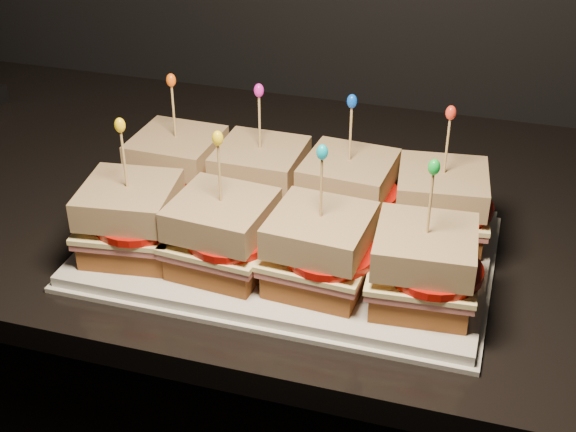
# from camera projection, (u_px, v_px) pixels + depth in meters

# --- Properties ---
(cabinet) EXTENTS (2.37, 0.65, 0.86)m
(cabinet) POSITION_uv_depth(u_px,v_px,m) (250.00, 429.00, 1.34)
(cabinet) COLOR black
(cabinet) RESTS_ON ground
(granite_slab) EXTENTS (2.41, 0.69, 0.03)m
(granite_slab) POSITION_uv_depth(u_px,v_px,m) (242.00, 199.00, 1.11)
(granite_slab) COLOR black
(granite_slab) RESTS_ON cabinet
(platter) EXTENTS (0.47, 0.29, 0.02)m
(platter) POSITION_uv_depth(u_px,v_px,m) (288.00, 249.00, 0.96)
(platter) COLOR silver
(platter) RESTS_ON granite_slab
(platter_rim) EXTENTS (0.48, 0.30, 0.01)m
(platter_rim) POSITION_uv_depth(u_px,v_px,m) (288.00, 253.00, 0.96)
(platter_rim) COLOR silver
(platter_rim) RESTS_ON granite_slab
(sandwich_0_bread_bot) EXTENTS (0.10, 0.10, 0.03)m
(sandwich_0_bread_bot) POSITION_uv_depth(u_px,v_px,m) (180.00, 186.00, 1.04)
(sandwich_0_bread_bot) COLOR brown
(sandwich_0_bread_bot) RESTS_ON platter
(sandwich_0_ham) EXTENTS (0.11, 0.11, 0.01)m
(sandwich_0_ham) POSITION_uv_depth(u_px,v_px,m) (179.00, 174.00, 1.03)
(sandwich_0_ham) COLOR #B15C5E
(sandwich_0_ham) RESTS_ON sandwich_0_bread_bot
(sandwich_0_cheese) EXTENTS (0.12, 0.11, 0.01)m
(sandwich_0_cheese) POSITION_uv_depth(u_px,v_px,m) (178.00, 169.00, 1.03)
(sandwich_0_cheese) COLOR #FBED9F
(sandwich_0_cheese) RESTS_ON sandwich_0_ham
(sandwich_0_tomato) EXTENTS (0.10, 0.10, 0.01)m
(sandwich_0_tomato) POSITION_uv_depth(u_px,v_px,m) (185.00, 168.00, 1.02)
(sandwich_0_tomato) COLOR #AE1009
(sandwich_0_tomato) RESTS_ON sandwich_0_cheese
(sandwich_0_bread_top) EXTENTS (0.11, 0.11, 0.03)m
(sandwich_0_bread_top) POSITION_uv_depth(u_px,v_px,m) (177.00, 149.00, 1.01)
(sandwich_0_bread_top) COLOR #5B3114
(sandwich_0_bread_top) RESTS_ON sandwich_0_tomato
(sandwich_0_pick) EXTENTS (0.00, 0.00, 0.09)m
(sandwich_0_pick) POSITION_uv_depth(u_px,v_px,m) (174.00, 114.00, 0.99)
(sandwich_0_pick) COLOR tan
(sandwich_0_pick) RESTS_ON sandwich_0_bread_top
(sandwich_0_frill) EXTENTS (0.01, 0.01, 0.02)m
(sandwich_0_frill) POSITION_uv_depth(u_px,v_px,m) (171.00, 80.00, 0.97)
(sandwich_0_frill) COLOR #ED590F
(sandwich_0_frill) RESTS_ON sandwich_0_pick
(sandwich_1_bread_bot) EXTENTS (0.10, 0.10, 0.03)m
(sandwich_1_bread_bot) POSITION_uv_depth(u_px,v_px,m) (261.00, 199.00, 1.02)
(sandwich_1_bread_bot) COLOR brown
(sandwich_1_bread_bot) RESTS_ON platter
(sandwich_1_ham) EXTENTS (0.11, 0.11, 0.01)m
(sandwich_1_ham) POSITION_uv_depth(u_px,v_px,m) (261.00, 186.00, 1.01)
(sandwich_1_ham) COLOR #B15C5E
(sandwich_1_ham) RESTS_ON sandwich_1_bread_bot
(sandwich_1_cheese) EXTENTS (0.11, 0.11, 0.01)m
(sandwich_1_cheese) POSITION_uv_depth(u_px,v_px,m) (261.00, 181.00, 1.00)
(sandwich_1_cheese) COLOR #FBED9F
(sandwich_1_cheese) RESTS_ON sandwich_1_ham
(sandwich_1_tomato) EXTENTS (0.10, 0.10, 0.01)m
(sandwich_1_tomato) POSITION_uv_depth(u_px,v_px,m) (268.00, 180.00, 0.99)
(sandwich_1_tomato) COLOR #AE1009
(sandwich_1_tomato) RESTS_ON sandwich_1_cheese
(sandwich_1_bread_top) EXTENTS (0.10, 0.10, 0.03)m
(sandwich_1_bread_top) POSITION_uv_depth(u_px,v_px,m) (260.00, 161.00, 0.99)
(sandwich_1_bread_top) COLOR #5B3114
(sandwich_1_bread_top) RESTS_ON sandwich_1_tomato
(sandwich_1_pick) EXTENTS (0.00, 0.00, 0.09)m
(sandwich_1_pick) POSITION_uv_depth(u_px,v_px,m) (260.00, 125.00, 0.96)
(sandwich_1_pick) COLOR tan
(sandwich_1_pick) RESTS_ON sandwich_1_bread_top
(sandwich_1_frill) EXTENTS (0.01, 0.01, 0.02)m
(sandwich_1_frill) POSITION_uv_depth(u_px,v_px,m) (259.00, 90.00, 0.94)
(sandwich_1_frill) COLOR #CE1BAC
(sandwich_1_frill) RESTS_ON sandwich_1_pick
(sandwich_2_bread_bot) EXTENTS (0.11, 0.11, 0.03)m
(sandwich_2_bread_bot) POSITION_uv_depth(u_px,v_px,m) (347.00, 212.00, 0.99)
(sandwich_2_bread_bot) COLOR brown
(sandwich_2_bread_bot) RESTS_ON platter
(sandwich_2_ham) EXTENTS (0.12, 0.11, 0.01)m
(sandwich_2_ham) POSITION_uv_depth(u_px,v_px,m) (348.00, 199.00, 0.98)
(sandwich_2_ham) COLOR #B15C5E
(sandwich_2_ham) RESTS_ON sandwich_2_bread_bot
(sandwich_2_cheese) EXTENTS (0.12, 0.12, 0.01)m
(sandwich_2_cheese) POSITION_uv_depth(u_px,v_px,m) (348.00, 194.00, 0.97)
(sandwich_2_cheese) COLOR #FBED9F
(sandwich_2_cheese) RESTS_ON sandwich_2_ham
(sandwich_2_tomato) EXTENTS (0.10, 0.10, 0.01)m
(sandwich_2_tomato) POSITION_uv_depth(u_px,v_px,m) (357.00, 192.00, 0.96)
(sandwich_2_tomato) COLOR #AE1009
(sandwich_2_tomato) RESTS_ON sandwich_2_cheese
(sandwich_2_bread_top) EXTENTS (0.11, 0.11, 0.03)m
(sandwich_2_bread_top) POSITION_uv_depth(u_px,v_px,m) (349.00, 173.00, 0.96)
(sandwich_2_bread_top) COLOR #5B3114
(sandwich_2_bread_top) RESTS_ON sandwich_2_tomato
(sandwich_2_pick) EXTENTS (0.00, 0.00, 0.09)m
(sandwich_2_pick) POSITION_uv_depth(u_px,v_px,m) (350.00, 137.00, 0.93)
(sandwich_2_pick) COLOR tan
(sandwich_2_pick) RESTS_ON sandwich_2_bread_top
(sandwich_2_frill) EXTENTS (0.01, 0.01, 0.02)m
(sandwich_2_frill) POSITION_uv_depth(u_px,v_px,m) (352.00, 101.00, 0.91)
(sandwich_2_frill) COLOR blue
(sandwich_2_frill) RESTS_ON sandwich_2_pick
(sandwich_3_bread_bot) EXTENTS (0.11, 0.11, 0.03)m
(sandwich_3_bread_bot) POSITION_uv_depth(u_px,v_px,m) (438.00, 225.00, 0.96)
(sandwich_3_bread_bot) COLOR brown
(sandwich_3_bread_bot) RESTS_ON platter
(sandwich_3_ham) EXTENTS (0.12, 0.12, 0.01)m
(sandwich_3_ham) POSITION_uv_depth(u_px,v_px,m) (439.00, 213.00, 0.95)
(sandwich_3_ham) COLOR #B15C5E
(sandwich_3_ham) RESTS_ON sandwich_3_bread_bot
(sandwich_3_cheese) EXTENTS (0.12, 0.12, 0.01)m
(sandwich_3_cheese) POSITION_uv_depth(u_px,v_px,m) (440.00, 208.00, 0.95)
(sandwich_3_cheese) COLOR #FBED9F
(sandwich_3_cheese) RESTS_ON sandwich_3_ham
(sandwich_3_tomato) EXTENTS (0.10, 0.10, 0.01)m
(sandwich_3_tomato) POSITION_uv_depth(u_px,v_px,m) (450.00, 206.00, 0.94)
(sandwich_3_tomato) COLOR #AE1009
(sandwich_3_tomato) RESTS_ON sandwich_3_cheese
(sandwich_3_bread_top) EXTENTS (0.11, 0.11, 0.03)m
(sandwich_3_bread_top) POSITION_uv_depth(u_px,v_px,m) (442.00, 186.00, 0.93)
(sandwich_3_bread_top) COLOR #5B3114
(sandwich_3_bread_top) RESTS_ON sandwich_3_tomato
(sandwich_3_pick) EXTENTS (0.00, 0.00, 0.09)m
(sandwich_3_pick) POSITION_uv_depth(u_px,v_px,m) (447.00, 149.00, 0.91)
(sandwich_3_pick) COLOR tan
(sandwich_3_pick) RESTS_ON sandwich_3_bread_top
(sandwich_3_frill) EXTENTS (0.01, 0.01, 0.02)m
(sandwich_3_frill) POSITION_uv_depth(u_px,v_px,m) (451.00, 113.00, 0.88)
(sandwich_3_frill) COLOR red
(sandwich_3_frill) RESTS_ON sandwich_3_pick
(sandwich_4_bread_bot) EXTENTS (0.11, 0.11, 0.03)m
(sandwich_4_bread_bot) POSITION_uv_depth(u_px,v_px,m) (134.00, 240.00, 0.93)
(sandwich_4_bread_bot) COLOR brown
(sandwich_4_bread_bot) RESTS_ON platter
(sandwich_4_ham) EXTENTS (0.12, 0.12, 0.01)m
(sandwich_4_ham) POSITION_uv_depth(u_px,v_px,m) (132.00, 227.00, 0.92)
(sandwich_4_ham) COLOR #B15C5E
(sandwich_4_ham) RESTS_ON sandwich_4_bread_bot
(sandwich_4_cheese) EXTENTS (0.13, 0.12, 0.01)m
(sandwich_4_cheese) POSITION_uv_depth(u_px,v_px,m) (131.00, 222.00, 0.92)
(sandwich_4_cheese) COLOR #FBED9F
(sandwich_4_cheese) RESTS_ON sandwich_4_ham
(sandwich_4_tomato) EXTENTS (0.10, 0.10, 0.01)m
(sandwich_4_tomato) POSITION_uv_depth(u_px,v_px,m) (138.00, 221.00, 0.91)
(sandwich_4_tomato) COLOR #AE1009
(sandwich_4_tomato) RESTS_ON sandwich_4_cheese
(sandwich_4_bread_top) EXTENTS (0.11, 0.11, 0.03)m
(sandwich_4_bread_top) POSITION_uv_depth(u_px,v_px,m) (129.00, 200.00, 0.90)
(sandwich_4_bread_top) COLOR #5B3114
(sandwich_4_bread_top) RESTS_ON sandwich_4_tomato
(sandwich_4_pick) EXTENTS (0.00, 0.00, 0.09)m
(sandwich_4_pick) POSITION_uv_depth(u_px,v_px,m) (124.00, 163.00, 0.88)
(sandwich_4_pick) COLOR tan
(sandwich_4_pick) RESTS_ON sandwich_4_bread_top
(sandwich_4_frill) EXTENTS (0.01, 0.01, 0.02)m
(sandwich_4_frill) POSITION_uv_depth(u_px,v_px,m) (120.00, 125.00, 0.86)
(sandwich_4_frill) COLOR yellow
(sandwich_4_frill) RESTS_ON sandwich_4_pick
(sandwich_5_bread_bot) EXTENTS (0.11, 0.11, 0.03)m
(sandwich_5_bread_bot) POSITION_uv_depth(u_px,v_px,m) (224.00, 256.00, 0.90)
(sandwich_5_bread_bot) COLOR brown
(sandwich_5_bread_bot) RESTS_ON platter
(sandwich_5_ham) EXTENTS (0.12, 0.12, 0.01)m
(sandwich_5_ham) POSITION_uv_depth(u_px,v_px,m) (223.00, 242.00, 0.90)
(sandwich_5_ham) COLOR #B15C5E
(sandwich_5_ham) RESTS_ON sandwich_5_bread_bot
(sandwich_5_cheese) EXTENTS (0.12, 0.12, 0.01)m
(sandwich_5_cheese) POSITION_uv_depth(u_px,v_px,m) (223.00, 237.00, 0.89)
(sandwich_5_cheese) COLOR #FBED9F
(sandwich_5_cheese) RESTS_ON sandwich_5_ham
(sandwich_5_tomato) EXTENTS (0.10, 0.10, 0.01)m
(sandwich_5_tomato) POSITION_uv_depth(u_px,v_px,m) (231.00, 236.00, 0.88)
(sandwich_5_tomato) COLOR #AE1009
(sandwich_5_tomato) RESTS_ON sandwich_5_cheese
(sandwich_5_bread_top) EXTENTS (0.11, 0.11, 0.03)m
(sandwich_5_bread_top) POSITION_uv_depth(u_px,v_px,m) (221.00, 215.00, 0.88)
(sandwich_5_bread_top) COLOR #5B3114
(sandwich_5_bread_top) RESTS_ON sandwich_5_tomato
(sandwich_5_pick) EXTENTS (0.00, 0.00, 0.09)m
(sandwich_5_pick) POSITION_uv_depth(u_px,v_px,m) (220.00, 176.00, 0.85)
(sandwich_5_pick) COLOR tan
(sandwich_5_pick) RESTS_ON sandwich_5_bread_top
(sandwich_5_frill) EXTENTS (0.01, 0.01, 0.02)m
(sandwich_5_frill) POSITION_uv_depth(u_px,v_px,m) (218.00, 138.00, 0.83)
(sandwich_5_frill) COLOR yellow
(sandwich_5_frill) RESTS_ON sandwich_5_pick
(sandwich_6_bread_bot) EXTENTS (0.11, 0.11, 0.03)m
(sandwich_6_bread_bot) POSITION_uv_depth(u_px,v_px,m) (319.00, 272.00, 0.88)
(sandwich_6_bread_bot) COLOR brown
(sandwich_6_bread_bot) RESTS_ON platter
(sandwich_6_ham) EXTENTS (0.12, 0.11, 0.01)m
(sandwich_6_ham) POSITION_uv_depth(u_px,v_px,m) (320.00, 259.00, 0.87)
(sandwich_6_ham) COLOR #B15C5E
(sandwich_6_ham) RESTS_ON sandwich_6_bread_bot
(sandwich_6_cheese) EXTENTS (0.12, 0.12, 0.01)m
(sandwich_6_cheese) POSITION_uv_depth(u_px,v_px,m) (320.00, 253.00, 0.86)
(sandwich_6_cheese) COLOR #FBED9F
(sandwich_6_cheese) RESTS_ON sandwich_6_ham
(sandwich_6_tomato) EXTENTS (0.10, 0.10, 0.01)m
(sandwich_6_tomato) POSITION_uv_depth(u_px,v_px,m) (329.00, 252.00, 0.85)
(sandwich_6_tomato) COLOR #AE1009
(sandwich_6_tomato) RESTS_ON sandwich_6_cheese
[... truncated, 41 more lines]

